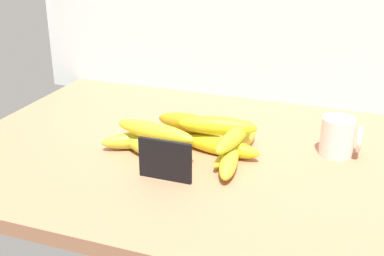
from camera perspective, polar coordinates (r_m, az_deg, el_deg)
counter_top at (r=113.34cm, az=1.17°, el=-3.35°), size 110.00×76.00×3.00cm
chalkboard_sign at (r=99.64cm, az=-3.03°, el=-3.81°), size 11.00×1.80×8.40cm
coffee_mug at (r=114.21cm, az=16.19°, el=-0.93°), size 8.71×7.21×8.46cm
banana_0 at (r=115.82cm, az=0.18°, el=-1.03°), size 18.41×4.28×3.29cm
banana_1 at (r=104.53cm, az=4.19°, el=-3.73°), size 6.37×16.07×3.69cm
banana_2 at (r=114.31cm, az=-5.85°, el=-1.31°), size 16.64×12.64×3.93cm
banana_3 at (r=110.72cm, az=3.14°, el=-2.03°), size 18.87×6.51×4.00cm
banana_4 at (r=110.55cm, az=4.95°, el=-2.35°), size 6.52×20.33×3.22cm
banana_5 at (r=108.56cm, az=-4.17°, el=-2.58°), size 17.39×9.35×4.04cm
banana_6 at (r=108.14cm, az=4.84°, el=-0.96°), size 5.82×18.46×3.57cm
banana_7 at (r=110.61cm, az=2.93°, el=0.25°), size 17.78×7.03×4.15cm
banana_8 at (r=113.79cm, az=-0.23°, el=0.57°), size 16.05×5.58×4.19cm
banana_9 at (r=108.19cm, az=-4.18°, el=-0.37°), size 19.90×7.37×3.88cm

